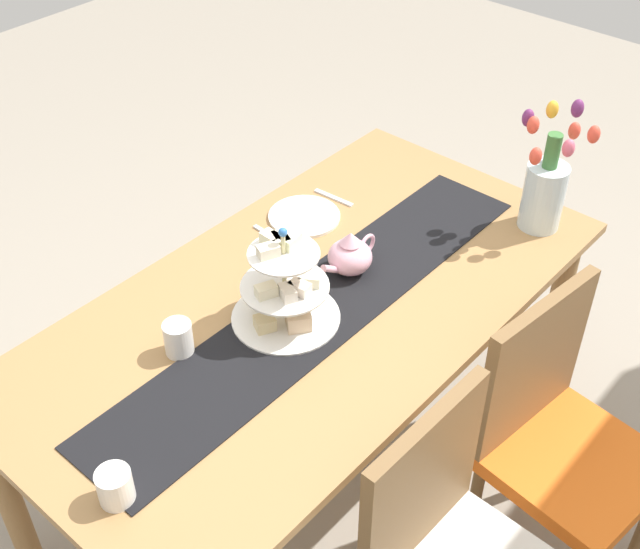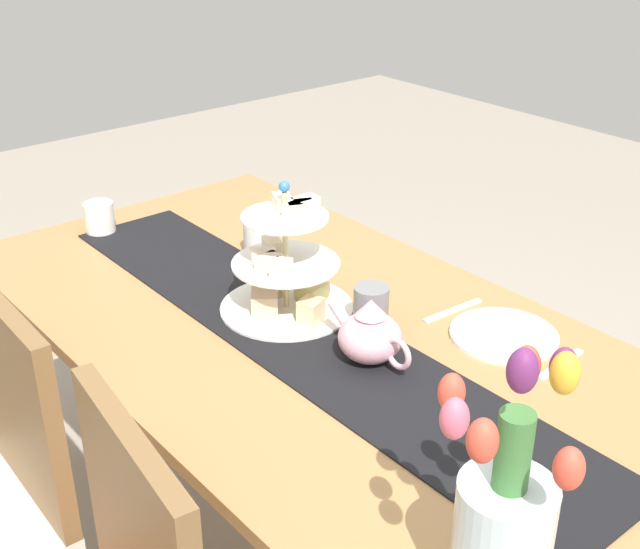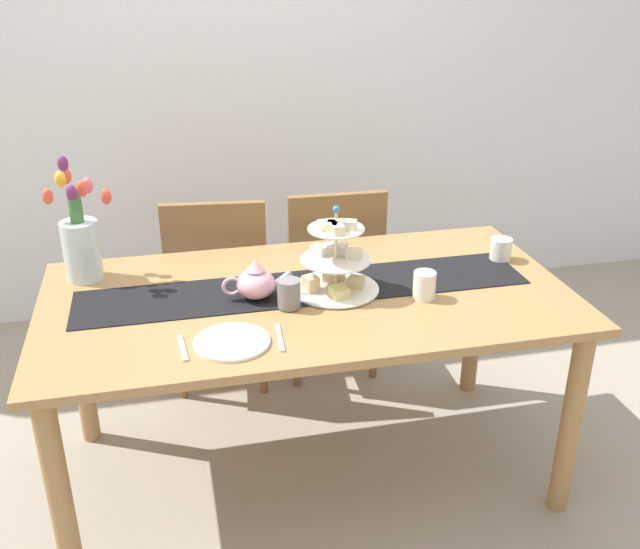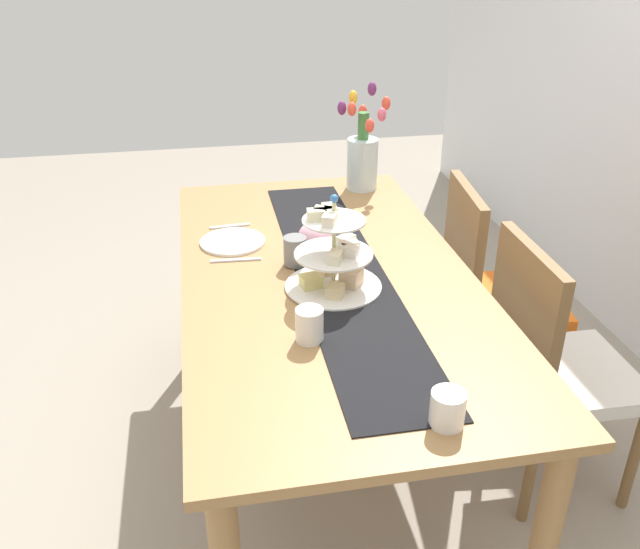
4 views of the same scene
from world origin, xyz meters
The scene contains 13 objects.
ground_plane centered at (0.00, 0.00, 0.00)m, with size 8.00×8.00×0.00m, color gray.
dining_table centered at (0.00, 0.00, 0.66)m, with size 1.79×0.93×0.76m.
chair_left centered at (-0.25, 0.69, 0.50)m, with size 0.47×0.47×0.91m.
table_runner centered at (0.00, 0.04, 0.76)m, with size 1.56×0.28×0.00m, color black.
tiered_cake_stand centered at (0.10, 0.00, 0.86)m, with size 0.30×0.30×0.30m.
teapot centered at (-0.18, 0.00, 0.82)m, with size 0.24×0.13×0.14m.
tulip_vase centered at (-0.75, 0.30, 0.90)m, with size 0.23×0.23×0.44m.
cream_jug centered at (0.77, 0.12, 0.80)m, with size 0.08×0.08×0.09m, color white.
dinner_plate_left centered at (-0.29, -0.28, 0.76)m, with size 0.23×0.23×0.01m, color white.
fork_left centered at (-0.44, -0.28, 0.76)m, with size 0.02×0.15×0.01m, color silver.
knife_left centered at (-0.15, -0.28, 0.76)m, with size 0.01×0.17×0.01m, color silver.
mug_grey centered at (-0.08, -0.09, 0.81)m, with size 0.08×0.08×0.10m, color slate.
mug_white_text centered at (0.37, -0.12, 0.80)m, with size 0.08×0.08×0.10m, color white.
Camera 1 is at (1.30, 1.18, 2.29)m, focal length 46.57 mm.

